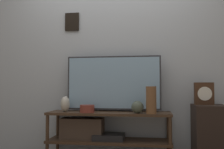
# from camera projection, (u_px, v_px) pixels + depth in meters

# --- Properties ---
(wall_back) EXTENTS (6.40, 0.08, 2.70)m
(wall_back) POSITION_uv_depth(u_px,v_px,m) (112.00, 49.00, 3.43)
(wall_back) COLOR #B2BCC6
(wall_back) RESTS_ON ground_plane
(media_console) EXTENTS (1.47, 0.40, 0.55)m
(media_console) POSITION_uv_depth(u_px,v_px,m) (99.00, 129.00, 3.15)
(media_console) COLOR #422D1E
(media_console) RESTS_ON ground_plane
(television) EXTENTS (1.16, 0.05, 0.68)m
(television) POSITION_uv_depth(u_px,v_px,m) (113.00, 83.00, 3.24)
(television) COLOR #333338
(television) RESTS_ON media_console
(vase_tall_ceramic) EXTENTS (0.12, 0.12, 0.31)m
(vase_tall_ceramic) POSITION_uv_depth(u_px,v_px,m) (151.00, 100.00, 2.93)
(vase_tall_ceramic) COLOR brown
(vase_tall_ceramic) RESTS_ON media_console
(vase_wide_bowl) EXTENTS (0.17, 0.17, 0.09)m
(vase_wide_bowl) POSITION_uv_depth(u_px,v_px,m) (87.00, 109.00, 3.06)
(vase_wide_bowl) COLOR brown
(vase_wide_bowl) RESTS_ON media_console
(vase_urn_stoneware) EXTENTS (0.11, 0.14, 0.19)m
(vase_urn_stoneware) POSITION_uv_depth(u_px,v_px,m) (65.00, 104.00, 3.18)
(vase_urn_stoneware) COLOR beige
(vase_urn_stoneware) RESTS_ON media_console
(vase_round_glass) EXTENTS (0.14, 0.14, 0.14)m
(vase_round_glass) POSITION_uv_depth(u_px,v_px,m) (137.00, 107.00, 2.98)
(vase_round_glass) COLOR #4C5647
(vase_round_glass) RESTS_ON media_console
(side_table) EXTENTS (0.36, 0.44, 0.65)m
(side_table) POSITION_uv_depth(u_px,v_px,m) (210.00, 134.00, 2.94)
(side_table) COLOR black
(side_table) RESTS_ON ground_plane
(mantel_clock) EXTENTS (0.21, 0.11, 0.25)m
(mantel_clock) POSITION_uv_depth(u_px,v_px,m) (204.00, 94.00, 3.01)
(mantel_clock) COLOR #422819
(mantel_clock) RESTS_ON side_table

